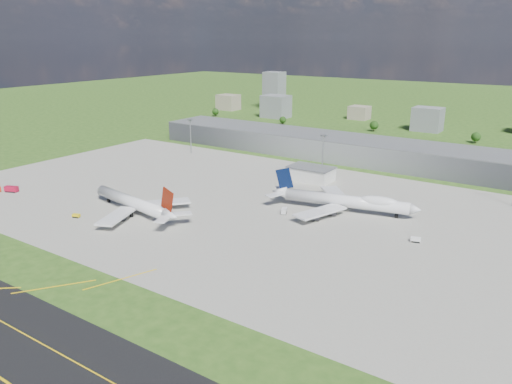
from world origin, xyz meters
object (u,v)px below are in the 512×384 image
Objects in this scene: van_white_near at (284,211)px; van_white_far at (416,240)px; airliner_red_twin at (135,204)px; airliner_blue_quad at (346,201)px; tug_yellow at (76,216)px; fire_truck at (11,189)px.

van_white_near is 1.28× the size of van_white_far.
airliner_blue_quad is at bearing -135.21° from airliner_red_twin.
airliner_red_twin reaches higher than van_white_near.
tug_yellow is (-104.83, -81.68, -4.57)m from airliner_blue_quad.
tug_yellow is at bearing 104.52° from van_white_near.
van_white_near is (-23.95, -19.91, -4.13)m from airliner_blue_quad.
van_white_far is at bearing -36.76° from airliner_blue_quad.
van_white_far is at bearing -112.51° from van_white_near.
tug_yellow is at bearing -153.65° from airliner_blue_quad.
van_white_near is at bearing -151.83° from airliner_blue_quad.
airliner_red_twin is at bearing -156.05° from airliner_blue_quad.
airliner_red_twin is at bearing -176.81° from van_white_far.
airliner_blue_quad is at bearing 2.93° from fire_truck.
airliner_blue_quad reaches higher than airliner_red_twin.
van_white_far is (146.39, 62.13, 0.21)m from tug_yellow.
tug_yellow is 0.69× the size of van_white_near.
airliner_red_twin is at bearing -11.27° from fire_truck.
airliner_red_twin is 74.30m from van_white_near.
airliner_blue_quad reaches higher than van_white_near.
van_white_far is at bearing -152.62° from airliner_red_twin.
airliner_red_twin is 17.24× the size of tug_yellow.
tug_yellow is at bearing -26.20° from fire_truck.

